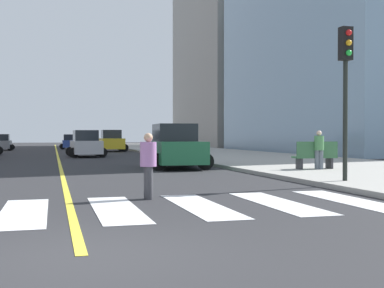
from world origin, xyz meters
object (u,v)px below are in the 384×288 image
traffic_light_near_corner (346,73)px  park_bench (315,156)px  pedestrian_waiting_east (319,148)px  car_gray_nearest (2,143)px  car_yellow_sixth (111,141)px  car_blue_third (70,142)px  car_silver_seventh (86,144)px  fire_hydrant (200,151)px  car_green_fifth (175,147)px  pedestrian_crossing (148,163)px

traffic_light_near_corner → park_bench: (1.85, 5.17, -2.72)m
park_bench → pedestrian_waiting_east: size_ratio=1.16×
car_gray_nearest → car_yellow_sixth: car_yellow_sixth is taller
car_blue_third → traffic_light_near_corner: 45.94m
car_gray_nearest → traffic_light_near_corner: size_ratio=0.81×
car_gray_nearest → car_blue_third: (6.87, 3.69, -0.00)m
car_silver_seventh → fire_hydrant: bearing=129.1°
car_green_fifth → traffic_light_near_corner: traffic_light_near_corner is taller
pedestrian_crossing → car_gray_nearest: bearing=6.8°
car_yellow_sixth → pedestrian_waiting_east: 31.26m
car_yellow_sixth → pedestrian_crossing: 37.59m
car_silver_seventh → traffic_light_near_corner: traffic_light_near_corner is taller
car_yellow_sixth → pedestrian_crossing: bearing=85.3°
car_yellow_sixth → pedestrian_crossing: (-3.25, -37.45, -0.10)m
traffic_light_near_corner → fire_hydrant: size_ratio=5.20×
car_green_fifth → car_yellow_sixth: size_ratio=1.01×
car_green_fifth → car_yellow_sixth: car_yellow_sixth is taller
car_gray_nearest → car_green_fifth: (10.49, -32.22, 0.18)m
car_blue_third → car_yellow_sixth: 10.24m
car_yellow_sixth → pedestrian_waiting_east: bearing=99.4°
car_green_fifth → pedestrian_crossing: size_ratio=2.98×
traffic_light_near_corner → pedestrian_waiting_east: traffic_light_near_corner is taller
car_gray_nearest → traffic_light_near_corner: bearing=-72.7°
car_silver_seventh → park_bench: bearing=111.4°
park_bench → pedestrian_crossing: (-8.17, -6.83, 0.18)m
pedestrian_crossing → traffic_light_near_corner: bearing=-77.9°
car_blue_third → pedestrian_waiting_east: (8.50, -40.47, 0.24)m
car_silver_seventh → pedestrian_crossing: size_ratio=2.75×
car_yellow_sixth → pedestrian_waiting_east: size_ratio=2.95×
pedestrian_crossing → fire_hydrant: 19.02m
car_green_fifth → car_yellow_sixth: bearing=-87.6°
car_yellow_sixth → pedestrian_waiting_east: car_yellow_sixth is taller
traffic_light_near_corner → car_blue_third: bearing=-81.7°
pedestrian_crossing → pedestrian_waiting_east: size_ratio=1.00×
car_yellow_sixth → traffic_light_near_corner: traffic_light_near_corner is taller
car_gray_nearest → park_bench: size_ratio=2.06×
pedestrian_waiting_east → car_yellow_sixth: bearing=120.2°
car_silver_seventh → pedestrian_waiting_east: car_silver_seventh is taller
car_blue_third → pedestrian_waiting_east: pedestrian_waiting_east is taller
car_gray_nearest → car_yellow_sixth: bearing=-30.2°
car_gray_nearest → park_bench: car_gray_nearest is taller
car_gray_nearest → pedestrian_crossing: (7.19, -43.36, 0.09)m
car_blue_third → car_green_fifth: bearing=95.5°
car_yellow_sixth → fire_hydrant: 19.83m
car_green_fifth → fire_hydrant: size_ratio=5.25×
car_silver_seventh → fire_hydrant: car_silver_seventh is taller
traffic_light_near_corner → pedestrian_waiting_east: 5.77m
car_silver_seventh → park_bench: size_ratio=2.38×
car_silver_seventh → park_bench: car_silver_seventh is taller
car_yellow_sixth → traffic_light_near_corner: 35.99m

